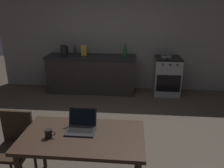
# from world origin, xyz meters

# --- Properties ---
(ground_plane) EXTENTS (12.00, 12.00, 0.00)m
(ground_plane) POSITION_xyz_m (0.00, 0.00, 0.00)
(ground_plane) COLOR #473D33
(back_wall) EXTENTS (6.40, 0.10, 2.73)m
(back_wall) POSITION_xyz_m (0.30, 2.64, 1.36)
(back_wall) COLOR gray
(back_wall) RESTS_ON ground_plane
(kitchen_counter) EXTENTS (2.16, 0.64, 0.90)m
(kitchen_counter) POSITION_xyz_m (-0.51, 2.29, 0.45)
(kitchen_counter) COLOR #282623
(kitchen_counter) RESTS_ON ground_plane
(stove_oven) EXTENTS (0.60, 0.62, 0.90)m
(stove_oven) POSITION_xyz_m (1.32, 2.29, 0.45)
(stove_oven) COLOR gray
(stove_oven) RESTS_ON ground_plane
(dining_table) EXTENTS (1.34, 0.76, 0.74)m
(dining_table) POSITION_xyz_m (-0.04, -0.90, 0.66)
(dining_table) COLOR #332319
(dining_table) RESTS_ON ground_plane
(chair) EXTENTS (0.40, 0.40, 0.89)m
(chair) POSITION_xyz_m (-0.89, -0.79, 0.51)
(chair) COLOR #2D2116
(chair) RESTS_ON ground_plane
(laptop) EXTENTS (0.32, 0.28, 0.22)m
(laptop) POSITION_xyz_m (-0.07, -0.79, 0.78)
(laptop) COLOR #232326
(laptop) RESTS_ON dining_table
(electric_kettle) EXTENTS (0.19, 0.17, 0.25)m
(electric_kettle) POSITION_xyz_m (-1.17, 2.29, 1.02)
(electric_kettle) COLOR black
(electric_kettle) RESTS_ON kitchen_counter
(bottle) EXTENTS (0.08, 0.08, 0.30)m
(bottle) POSITION_xyz_m (0.31, 2.24, 1.05)
(bottle) COLOR #19592D
(bottle) RESTS_ON kitchen_counter
(frying_pan) EXTENTS (0.25, 0.42, 0.05)m
(frying_pan) POSITION_xyz_m (1.27, 2.26, 0.93)
(frying_pan) COLOR gray
(frying_pan) RESTS_ON stove_oven
(coffee_mug) EXTENTS (0.11, 0.08, 0.10)m
(coffee_mug) POSITION_xyz_m (-0.38, -0.97, 0.79)
(coffee_mug) COLOR black
(coffee_mug) RESTS_ON dining_table
(cereal_box) EXTENTS (0.13, 0.05, 0.25)m
(cereal_box) POSITION_xyz_m (-0.68, 2.31, 1.03)
(cereal_box) COLOR gold
(cereal_box) RESTS_ON kitchen_counter
(bottle_b) EXTENTS (0.07, 0.07, 0.24)m
(bottle_b) POSITION_xyz_m (-0.92, 2.37, 1.02)
(bottle_b) COLOR #2D2D33
(bottle_b) RESTS_ON kitchen_counter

